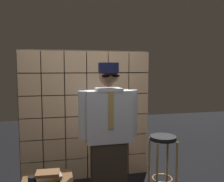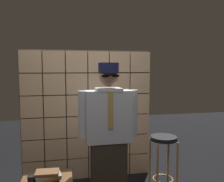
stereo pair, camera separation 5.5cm
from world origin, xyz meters
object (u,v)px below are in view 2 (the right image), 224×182
(bar_stool, at_px, (163,152))
(coffee_mug, at_px, (32,180))
(standing_person, at_px, (109,135))
(book_stack, at_px, (48,176))

(bar_stool, relative_size, coffee_mug, 6.47)
(standing_person, height_order, bar_stool, standing_person)
(bar_stool, bearing_deg, book_stack, -164.43)
(book_stack, relative_size, coffee_mug, 2.25)
(standing_person, distance_m, bar_stool, 0.83)
(standing_person, relative_size, book_stack, 6.18)
(standing_person, xyz_separation_m, coffee_mug, (-0.83, -0.29, -0.33))
(bar_stool, height_order, coffee_mug, bar_stool)
(standing_person, relative_size, coffee_mug, 13.90)
(standing_person, bearing_deg, book_stack, -160.65)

